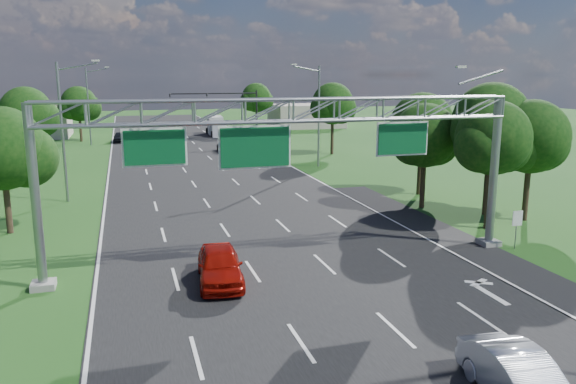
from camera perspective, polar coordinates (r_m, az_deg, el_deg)
name	(u,v)px	position (r m, az deg, el deg)	size (l,w,h in m)	color
ground	(223,192)	(44.64, -6.62, -0.04)	(220.00, 220.00, 0.00)	#1B4916
road	(223,192)	(44.64, -6.62, -0.04)	(18.00, 180.00, 0.02)	black
road_flare	(447,237)	(33.50, 15.88, -4.42)	(3.00, 30.00, 0.02)	black
sign_gantry	(293,123)	(26.31, 0.51, 6.99)	(23.50, 1.00, 9.56)	gray
regulatory_sign	(517,222)	(32.00, 22.25, -2.82)	(0.60, 0.08, 2.10)	gray
traffic_signal	(232,104)	(79.57, -5.71, 8.92)	(12.21, 0.24, 7.00)	black
streetlight_l_near	(65,125)	(43.43, -21.75, 6.32)	(2.97, 0.22, 10.16)	gray
streetlight_l_far	(90,103)	(78.28, -19.50, 8.56)	(2.97, 0.22, 10.16)	gray
streetlight_r_mid	(317,111)	(56.36, 2.96, 8.21)	(2.97, 0.22, 10.16)	gray
tree_cluster_right	(470,133)	(39.29, 18.02, 5.70)	(9.91, 14.60, 8.68)	#2D2116
tree_verge_la	(4,152)	(36.02, -26.91, 3.60)	(5.76, 4.80, 7.40)	#2D2116
tree_verge_lb	(27,115)	(58.89, -24.96, 7.13)	(5.76, 4.80, 8.06)	#2D2116
tree_verge_lc	(79,105)	(83.43, -20.43, 8.24)	(5.76, 4.80, 7.62)	#2D2116
tree_verge_rd	(333,106)	(65.53, 4.61, 8.74)	(5.76, 4.80, 8.28)	#2D2116
tree_verge_re	(257,99)	(93.68, -3.20, 9.40)	(5.76, 4.80, 7.84)	#2D2116
building_left	(19,120)	(92.51, -25.64, 6.57)	(14.00, 10.00, 5.00)	#AC9E90
building_right	(306,116)	(100.35, 1.88, 7.75)	(12.00, 9.00, 4.00)	#AC9E90
red_coupe	(220,265)	(25.32, -6.94, -7.39)	(1.92, 4.77, 1.63)	#970F06
silver_sedan	(521,379)	(17.79, 22.56, -17.18)	(1.59, 4.55, 1.50)	silver
car_queue_a	(167,153)	(64.10, -12.24, 3.93)	(1.71, 4.21, 1.22)	white
car_queue_b	(227,147)	(68.20, -6.25, 4.53)	(1.82, 3.94, 1.10)	black
car_queue_c	(120,137)	(81.11, -16.72, 5.37)	(1.66, 4.11, 1.40)	black
car_queue_d	(239,154)	(61.18, -5.00, 3.83)	(1.40, 4.00, 1.32)	white
box_truck	(216,126)	(87.65, -7.34, 6.65)	(2.61, 7.65, 2.84)	beige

